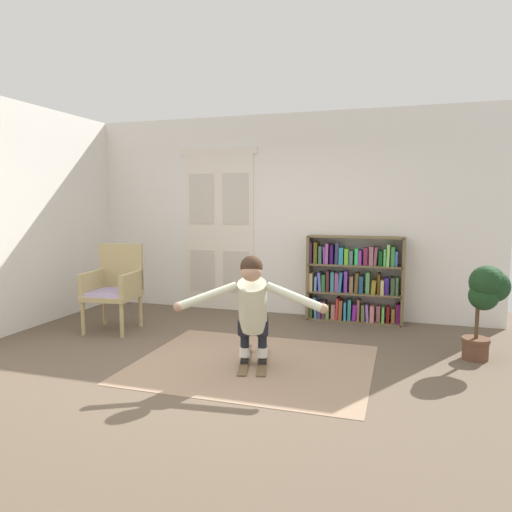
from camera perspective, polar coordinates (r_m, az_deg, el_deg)
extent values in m
plane|color=brown|center=(4.73, -4.59, -13.77)|extent=(7.20, 7.20, 0.00)
cube|color=silver|center=(6.92, 3.40, 4.94)|extent=(6.00, 0.10, 2.90)
cube|color=silver|center=(7.30, -6.49, 2.82)|extent=(0.55, 0.04, 2.35)
cube|color=beige|center=(7.26, -6.61, 6.89)|extent=(0.41, 0.01, 0.76)
cube|color=beige|center=(7.34, -6.50, -1.77)|extent=(0.41, 0.01, 0.64)
cube|color=silver|center=(7.09, -2.42, 2.76)|extent=(0.55, 0.04, 2.35)
cube|color=beige|center=(7.06, -2.50, 6.94)|extent=(0.41, 0.01, 0.76)
cube|color=beige|center=(7.13, -2.45, -1.97)|extent=(0.41, 0.01, 0.64)
cube|color=silver|center=(7.21, -4.57, 12.55)|extent=(1.22, 0.04, 0.10)
cube|color=#9C7E65|center=(4.92, -0.29, -12.88)|extent=(2.36, 1.93, 0.01)
cube|color=brown|center=(6.70, 6.47, -2.53)|extent=(0.04, 0.30, 1.18)
cube|color=brown|center=(6.59, 17.38, -2.95)|extent=(0.04, 0.30, 1.18)
cube|color=brown|center=(6.73, 11.76, -7.63)|extent=(1.27, 0.30, 0.02)
cube|color=brown|center=(6.65, 11.84, -4.40)|extent=(1.27, 0.30, 0.02)
cube|color=brown|center=(6.59, 11.92, -1.09)|extent=(1.27, 0.30, 0.02)
cube|color=brown|center=(6.55, 12.00, 2.26)|extent=(1.27, 0.30, 0.02)
cube|color=#46622E|center=(6.80, 6.80, -6.43)|extent=(0.05, 0.22, 0.20)
cube|color=teal|center=(6.74, 7.28, -6.14)|extent=(0.05, 0.19, 0.30)
cube|color=#3E3860|center=(6.74, 7.73, -6.41)|extent=(0.05, 0.21, 0.24)
cube|color=#5C3245|center=(6.76, 8.26, -6.36)|extent=(0.05, 0.20, 0.24)
cube|color=olive|center=(6.74, 8.72, -6.61)|extent=(0.04, 0.20, 0.20)
cube|color=#B16E69|center=(6.75, 9.40, -6.57)|extent=(0.05, 0.19, 0.20)
cube|color=red|center=(6.74, 9.87, -6.20)|extent=(0.04, 0.22, 0.30)
cube|color=#974E2E|center=(6.71, 10.27, -6.37)|extent=(0.06, 0.20, 0.27)
cube|color=teal|center=(6.70, 10.79, -6.49)|extent=(0.03, 0.21, 0.25)
cube|color=teal|center=(6.69, 11.29, -6.35)|extent=(0.05, 0.17, 0.29)
cube|color=purple|center=(6.70, 11.88, -6.63)|extent=(0.07, 0.16, 0.22)
cube|color=#905048|center=(6.67, 12.34, -6.37)|extent=(0.03, 0.20, 0.30)
cube|color=olive|center=(6.71, 12.86, -6.62)|extent=(0.05, 0.21, 0.23)
cube|color=#9263BD|center=(6.67, 13.35, -6.66)|extent=(0.05, 0.22, 0.24)
cube|color=#CA7777|center=(6.67, 13.90, -6.74)|extent=(0.06, 0.21, 0.23)
cube|color=#B35E70|center=(6.69, 14.59, -6.75)|extent=(0.06, 0.15, 0.22)
cube|color=#67BE4B|center=(6.68, 15.15, -6.80)|extent=(0.03, 0.24, 0.21)
cube|color=maroon|center=(6.67, 15.69, -6.79)|extent=(0.04, 0.17, 0.23)
cube|color=olive|center=(6.69, 16.27, -6.91)|extent=(0.04, 0.15, 0.19)
cube|color=#63154C|center=(6.68, 16.82, -6.63)|extent=(0.06, 0.20, 0.26)
cube|color=tan|center=(6.70, 6.80, -3.06)|extent=(0.04, 0.23, 0.25)
cube|color=#679ED4|center=(6.71, 7.36, -3.24)|extent=(0.04, 0.21, 0.21)
cube|color=#5D61D0|center=(6.68, 7.82, -3.03)|extent=(0.06, 0.22, 0.27)
cube|color=#2E732E|center=(6.69, 8.28, -3.15)|extent=(0.05, 0.24, 0.23)
cube|color=#54232E|center=(6.65, 8.74, -2.99)|extent=(0.04, 0.18, 0.29)
cube|color=teal|center=(6.67, 9.31, -3.02)|extent=(0.05, 0.20, 0.27)
cube|color=#AB5996|center=(6.66, 9.81, -3.12)|extent=(0.05, 0.15, 0.26)
cube|color=teal|center=(6.63, 10.27, -3.08)|extent=(0.06, 0.23, 0.28)
cube|color=purple|center=(6.63, 10.87, -3.03)|extent=(0.04, 0.19, 0.29)
cube|color=#987458|center=(6.65, 11.51, -3.34)|extent=(0.05, 0.14, 0.22)
cube|color=brown|center=(6.61, 12.14, -3.16)|extent=(0.06, 0.18, 0.28)
cube|color=navy|center=(6.62, 12.67, -3.35)|extent=(0.05, 0.21, 0.24)
cube|color=#549E58|center=(6.62, 13.40, -3.12)|extent=(0.05, 0.18, 0.29)
cube|color=olive|center=(6.60, 14.08, -3.62)|extent=(0.07, 0.19, 0.19)
cube|color=brown|center=(6.62, 14.67, -3.23)|extent=(0.03, 0.21, 0.27)
cube|color=tan|center=(6.59, 15.07, -3.63)|extent=(0.04, 0.22, 0.20)
cube|color=#4229A6|center=(6.61, 15.56, -3.48)|extent=(0.06, 0.17, 0.23)
cube|color=#364D2D|center=(6.59, 16.25, -3.51)|extent=(0.05, 0.21, 0.23)
cube|color=#507F51|center=(6.60, 16.71, -3.50)|extent=(0.03, 0.18, 0.23)
cube|color=#5B2B7C|center=(6.65, 6.79, 0.43)|extent=(0.03, 0.20, 0.29)
cube|color=#555116|center=(6.64, 7.34, 0.43)|extent=(0.05, 0.21, 0.30)
cube|color=#396451|center=(6.63, 7.88, 0.18)|extent=(0.04, 0.20, 0.24)
cube|color=purple|center=(6.64, 8.39, 0.17)|extent=(0.04, 0.22, 0.24)
cube|color=#A2528F|center=(6.62, 8.70, 0.34)|extent=(0.04, 0.22, 0.28)
cube|color=#301263|center=(6.61, 9.24, 0.24)|extent=(0.04, 0.21, 0.26)
cube|color=#3A3960|center=(6.60, 9.81, 0.36)|extent=(0.06, 0.15, 0.30)
cube|color=teal|center=(6.60, 10.36, 0.06)|extent=(0.06, 0.23, 0.23)
cube|color=#66BA2B|center=(6.58, 10.97, -0.04)|extent=(0.05, 0.22, 0.22)
cube|color=slate|center=(6.58, 11.47, -0.17)|extent=(0.05, 0.16, 0.19)
cube|color=#31D45F|center=(6.56, 12.12, -0.04)|extent=(0.05, 0.15, 0.23)
cube|color=purple|center=(6.58, 12.54, -0.15)|extent=(0.04, 0.22, 0.20)
cube|color=#872B53|center=(6.57, 13.17, -0.04)|extent=(0.05, 0.14, 0.23)
cube|color=#945A65|center=(6.55, 13.83, 0.04)|extent=(0.05, 0.20, 0.26)
cube|color=#81445B|center=(6.56, 14.33, 0.00)|extent=(0.05, 0.21, 0.25)
cube|color=#0F501C|center=(6.55, 14.87, -0.23)|extent=(0.05, 0.16, 0.20)
cube|color=#5DC871|center=(6.55, 15.35, -0.15)|extent=(0.03, 0.18, 0.23)
cube|color=#8BC763|center=(6.53, 15.75, 0.11)|extent=(0.04, 0.22, 0.29)
cube|color=#358E43|center=(6.55, 16.25, -0.01)|extent=(0.05, 0.23, 0.26)
cube|color=#516DD0|center=(6.55, 16.64, -0.29)|extent=(0.04, 0.18, 0.20)
cylinder|color=tan|center=(6.25, -20.22, -7.11)|extent=(0.05, 0.05, 0.42)
cylinder|color=tan|center=(6.00, -15.96, -7.52)|extent=(0.05, 0.05, 0.42)
cylinder|color=tan|center=(6.69, -17.88, -6.14)|extent=(0.05, 0.05, 0.42)
cylinder|color=tan|center=(6.45, -13.82, -6.47)|extent=(0.05, 0.05, 0.42)
cube|color=tan|center=(6.29, -17.04, -4.67)|extent=(0.66, 0.66, 0.06)
cube|color=#AE9DD2|center=(6.28, -17.06, -4.22)|extent=(0.59, 0.59, 0.04)
cube|color=tan|center=(6.47, -16.01, -1.19)|extent=(0.60, 0.12, 0.60)
cube|color=tan|center=(6.40, -19.22, -3.02)|extent=(0.12, 0.56, 0.28)
cube|color=tan|center=(6.14, -14.88, -3.26)|extent=(0.12, 0.56, 0.28)
cylinder|color=brown|center=(5.53, 25.05, -10.13)|extent=(0.26, 0.26, 0.23)
cylinder|color=brown|center=(5.50, 25.09, -9.19)|extent=(0.28, 0.28, 0.04)
cylinder|color=#4C3823|center=(5.45, 25.20, -7.16)|extent=(0.04, 0.04, 0.36)
sphere|color=#19391B|center=(5.28, 26.05, -2.79)|extent=(0.31, 0.31, 0.31)
sphere|color=#19391B|center=(5.38, 26.23, -2.92)|extent=(0.36, 0.36, 0.36)
sphere|color=#19391B|center=(5.33, 25.86, -4.38)|extent=(0.29, 0.29, 0.29)
sphere|color=#19391B|center=(5.38, 26.82, -3.28)|extent=(0.33, 0.33, 0.33)
cube|color=brown|center=(4.93, -1.36, -12.75)|extent=(0.27, 0.76, 0.01)
cube|color=brown|center=(5.25, -1.04, -11.18)|extent=(0.11, 0.13, 0.06)
cube|color=black|center=(4.90, -1.38, -12.56)|extent=(0.11, 0.14, 0.04)
cube|color=brown|center=(4.92, 0.78, -12.79)|extent=(0.27, 0.76, 0.01)
cube|color=brown|center=(5.24, 0.96, -11.21)|extent=(0.11, 0.13, 0.06)
cube|color=black|center=(4.89, 0.77, -12.61)|extent=(0.11, 0.14, 0.04)
cylinder|color=white|center=(4.89, -1.37, -11.51)|extent=(0.13, 0.13, 0.10)
cylinder|color=black|center=(4.83, -1.37, -9.26)|extent=(0.11, 0.11, 0.30)
cylinder|color=black|center=(4.77, -1.41, -8.37)|extent=(0.13, 0.13, 0.22)
cylinder|color=white|center=(4.88, 0.78, -11.56)|extent=(0.13, 0.13, 0.10)
cylinder|color=black|center=(4.82, 0.79, -9.30)|extent=(0.11, 0.11, 0.30)
cylinder|color=black|center=(4.76, 0.77, -8.41)|extent=(0.13, 0.13, 0.22)
cube|color=black|center=(4.77, -0.32, -8.53)|extent=(0.33, 0.25, 0.14)
cylinder|color=beige|center=(4.61, -0.41, -6.04)|extent=(0.39, 0.52, 0.59)
sphere|color=tan|center=(4.38, -0.57, -1.83)|extent=(0.24, 0.24, 0.20)
sphere|color=#382619|center=(4.38, -0.56, -1.29)|extent=(0.25, 0.25, 0.21)
cylinder|color=beige|center=(4.41, -5.87, -4.84)|extent=(0.50, 0.43, 0.24)
sphere|color=tan|center=(4.36, -9.41, -6.08)|extent=(0.11, 0.11, 0.09)
cylinder|color=beige|center=(4.35, 4.71, -4.97)|extent=(0.58, 0.19, 0.24)
sphere|color=tan|center=(4.27, 8.15, -6.34)|extent=(0.11, 0.11, 0.09)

